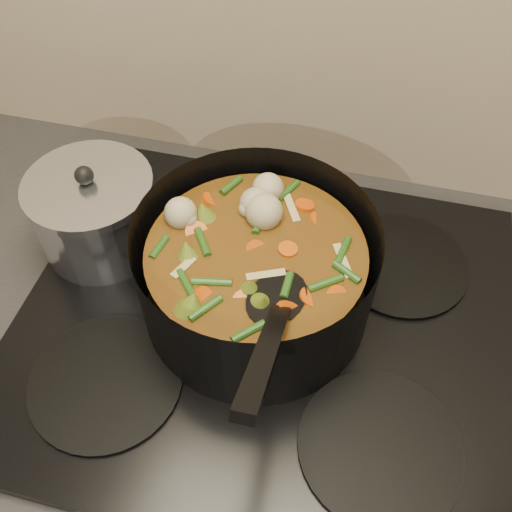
# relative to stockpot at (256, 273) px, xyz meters

# --- Properties ---
(counter) EXTENTS (2.64, 0.64, 0.91)m
(counter) POSITION_rel_stockpot_xyz_m (0.02, -0.02, -0.54)
(counter) COLOR brown
(counter) RESTS_ON ground
(stovetop) EXTENTS (0.62, 0.54, 0.03)m
(stovetop) POSITION_rel_stockpot_xyz_m (0.02, -0.02, -0.07)
(stovetop) COLOR black
(stovetop) RESTS_ON counter
(stockpot) EXTENTS (0.33, 0.40, 0.21)m
(stockpot) POSITION_rel_stockpot_xyz_m (0.00, 0.00, 0.00)
(stockpot) COLOR black
(stockpot) RESTS_ON stovetop
(saucepan) EXTENTS (0.17, 0.17, 0.14)m
(saucepan) POSITION_rel_stockpot_xyz_m (-0.23, 0.05, -0.01)
(saucepan) COLOR silver
(saucepan) RESTS_ON stovetop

